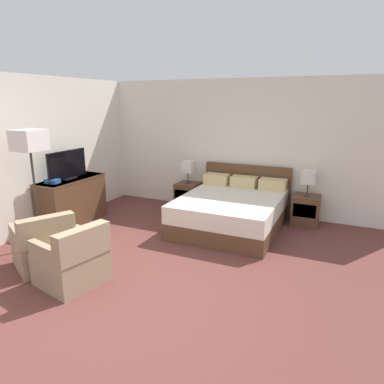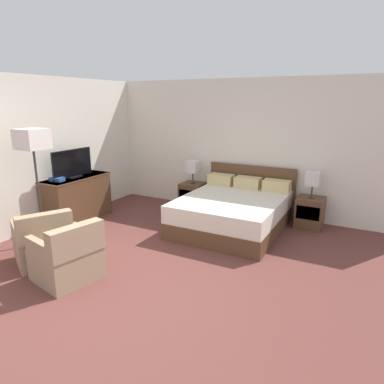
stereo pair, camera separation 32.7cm
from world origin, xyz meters
name	(u,v)px [view 1 (the left image)]	position (x,y,z in m)	size (l,w,h in m)	color
ground_plane	(126,301)	(0.00, 0.00, 0.00)	(10.95, 10.95, 0.00)	brown
wall_back	(233,147)	(0.00, 3.68, 1.28)	(6.47, 0.06, 2.56)	silver
wall_left	(46,153)	(-2.66, 1.53, 1.28)	(0.06, 5.45, 2.56)	silver
bed	(231,211)	(0.33, 2.67, 0.31)	(1.69, 1.98, 0.96)	brown
nightstand_left	(188,196)	(-0.82, 3.36, 0.27)	(0.45, 0.46, 0.53)	brown
nightstand_right	(306,210)	(1.49, 3.36, 0.27)	(0.45, 0.46, 0.53)	brown
table_lamp_left	(188,167)	(-0.82, 3.36, 0.86)	(0.23, 0.23, 0.46)	#332D28
table_lamp_right	(309,177)	(1.49, 3.36, 0.86)	(0.23, 0.23, 0.46)	#332D28
dresser	(72,200)	(-2.35, 1.72, 0.42)	(0.52, 1.29, 0.82)	brown
tv	(67,165)	(-2.35, 1.68, 1.06)	(0.18, 0.86, 0.50)	black
book_red_cover	(52,182)	(-2.36, 1.32, 0.84)	(0.23, 0.14, 0.03)	#234C8E
book_blue_cover	(52,180)	(-2.36, 1.32, 0.87)	(0.22, 0.16, 0.03)	#234C8E
armchair_by_window	(44,246)	(-1.46, 0.25, 0.28)	(0.93, 0.92, 0.76)	#9E8466
armchair_companion	(73,261)	(-0.80, 0.07, 0.28)	(0.82, 0.81, 0.76)	#9E8466
floor_lamp	(30,147)	(-2.02, 0.68, 1.52)	(0.38, 0.38, 1.76)	#332D28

